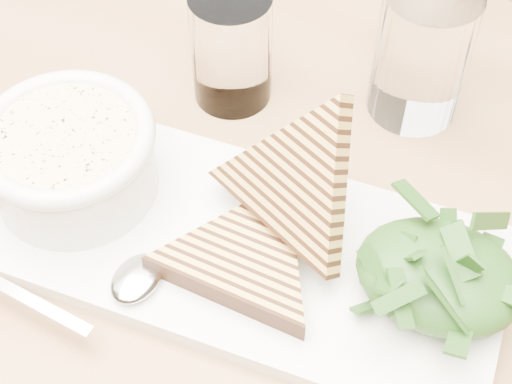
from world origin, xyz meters
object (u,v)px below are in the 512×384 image
(soup_bowl, at_px, (73,165))
(table_top, at_px, (62,262))
(platter, at_px, (246,249))
(glass_far, at_px, (422,54))
(glass_near, at_px, (231,48))

(soup_bowl, bearing_deg, table_top, -84.77)
(table_top, relative_size, soup_bowl, 10.50)
(platter, height_order, soup_bowl, soup_bowl)
(table_top, xyz_separation_m, glass_far, (0.21, 0.23, 0.08))
(table_top, bearing_deg, glass_far, 48.00)
(table_top, bearing_deg, glass_near, 72.01)
(table_top, bearing_deg, soup_bowl, 95.23)
(platter, distance_m, glass_near, 0.17)
(glass_far, bearing_deg, glass_near, -165.12)
(glass_far, bearing_deg, platter, -111.82)
(glass_near, bearing_deg, table_top, -107.99)
(glass_near, bearing_deg, platter, -65.13)
(table_top, xyz_separation_m, soup_bowl, (-0.00, 0.05, 0.06))
(soup_bowl, xyz_separation_m, glass_far, (0.21, 0.18, 0.02))
(table_top, bearing_deg, platter, 17.53)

